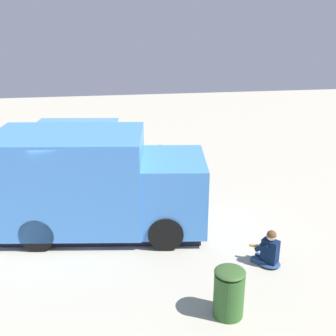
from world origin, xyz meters
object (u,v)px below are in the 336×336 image
at_px(food_truck, 96,185).
at_px(trash_bin, 229,292).
at_px(planter_flowering_near, 160,155).
at_px(planter_flowering_far, 93,159).
at_px(person_customer, 269,251).

distance_m(food_truck, trash_bin, 4.49).
bearing_deg(trash_bin, planter_flowering_near, 90.39).
distance_m(planter_flowering_near, planter_flowering_far, 2.47).
height_order(person_customer, planter_flowering_near, person_customer).
relative_size(planter_flowering_far, trash_bin, 0.78).
xyz_separation_m(planter_flowering_near, planter_flowering_far, (-2.47, -0.02, -0.01)).
bearing_deg(person_customer, planter_flowering_far, 119.29).
relative_size(person_customer, trash_bin, 0.88).
height_order(person_customer, planter_flowering_far, person_customer).
bearing_deg(food_truck, person_customer, -31.71).
height_order(planter_flowering_near, planter_flowering_far, planter_flowering_near).
height_order(food_truck, planter_flowering_near, food_truck).
bearing_deg(person_customer, planter_flowering_near, 101.56).
height_order(person_customer, trash_bin, trash_bin).
xyz_separation_m(person_customer, planter_flowering_near, (-1.42, 6.94, 0.07)).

